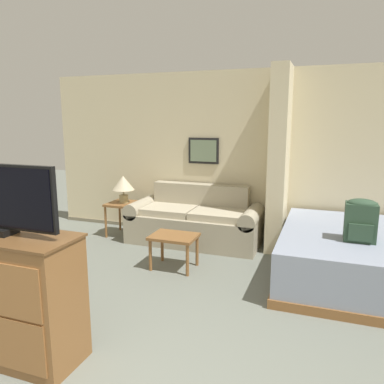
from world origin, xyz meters
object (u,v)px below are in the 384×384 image
object	(u,v)px
coffee_table	(174,240)
bed	(362,256)
tv_dresser	(6,295)
couch	(195,222)
table_lamp	(123,184)
backpack	(361,219)

from	to	relation	value
coffee_table	bed	xyz separation A→B (m)	(2.21, 0.41, -0.08)
coffee_table	bed	bearing A→B (deg)	10.45
tv_dresser	bed	xyz separation A→B (m)	(2.77, 2.50, -0.21)
couch	table_lamp	bearing A→B (deg)	-176.81
tv_dresser	backpack	bearing A→B (deg)	39.10
backpack	couch	bearing A→B (deg)	156.25
tv_dresser	backpack	world-z (taller)	backpack
couch	table_lamp	size ratio (longest dim) A/B	4.58
coffee_table	tv_dresser	distance (m)	2.17
table_lamp	bed	distance (m)	3.60
coffee_table	table_lamp	world-z (taller)	table_lamp
couch	table_lamp	distance (m)	1.30
coffee_table	tv_dresser	xyz separation A→B (m)	(-0.56, -2.10, 0.14)
couch	tv_dresser	xyz separation A→B (m)	(-0.46, -3.16, 0.18)
coffee_table	table_lamp	bearing A→B (deg)	142.20
couch	backpack	world-z (taller)	backpack
couch	coffee_table	xyz separation A→B (m)	(0.10, -1.07, 0.05)
backpack	coffee_table	bearing A→B (deg)	-177.65
table_lamp	backpack	size ratio (longest dim) A/B	0.95
couch	backpack	distance (m)	2.49
coffee_table	tv_dresser	bearing A→B (deg)	-104.85
couch	bed	xyz separation A→B (m)	(2.31, -0.66, -0.03)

